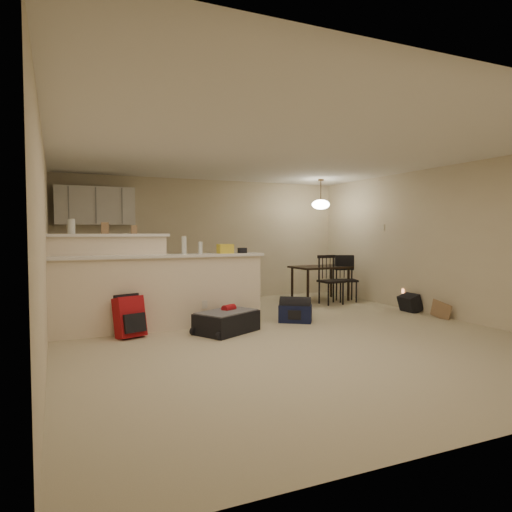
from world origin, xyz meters
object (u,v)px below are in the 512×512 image
pendant_lamp (321,204)px  navy_duffel (295,313)px  dining_chair_near (331,280)px  suitcase (227,322)px  dining_chair_far (346,279)px  dining_table (320,270)px  black_daypack (410,303)px  red_backpack (129,317)px

pendant_lamp → navy_duffel: bearing=-131.0°
pendant_lamp → dining_chair_near: pendant_lamp is taller
suitcase → dining_chair_far: bearing=-0.9°
dining_chair_far → pendant_lamp: bearing=157.1°
dining_table → black_daypack: 2.02m
dining_table → black_daypack: (0.73, -1.82, -0.47)m
suitcase → navy_duffel: size_ratio=1.69×
red_backpack → navy_duffel: bearing=-18.1°
dining_chair_far → black_daypack: (0.33, -1.46, -0.31)m
dining_table → suitcase: 3.53m
dining_chair_far → suitcase: dining_chair_far is taller
dining_chair_near → dining_chair_far: bearing=17.8°
navy_duffel → black_daypack: (2.31, 0.00, 0.01)m
dining_chair_near → suitcase: 3.17m
dining_table → navy_duffel: bearing=-133.3°
dining_chair_near → pendant_lamp: bearing=80.5°
navy_duffel → dining_chair_near: bearing=74.7°
dining_table → dining_chair_far: (0.40, -0.36, -0.17)m
suitcase → red_backpack: size_ratio=1.56×
dining_table → dining_chair_far: 0.56m
navy_duffel → black_daypack: size_ratio=1.48×
pendant_lamp → dining_chair_near: (-0.07, -0.52, -1.51)m
dining_chair_near → black_daypack: dining_chair_near is taller
pendant_lamp → red_backpack: pendant_lamp is taller
dining_chair_near → navy_duffel: bearing=-140.7°
dining_table → pendant_lamp: size_ratio=1.88×
dining_chair_near → red_backpack: bearing=-163.7°
pendant_lamp → black_daypack: size_ratio=1.82×
dining_table → suitcase: dining_table is taller
red_backpack → pendant_lamp: bearing=5.7°
pendant_lamp → suitcase: size_ratio=0.73×
pendant_lamp → dining_chair_far: bearing=-41.7°
dining_chair_far → black_daypack: size_ratio=2.70×
dining_table → dining_chair_far: dining_chair_far is taller
dining_chair_far → suitcase: bearing=-133.2°
navy_duffel → dining_chair_far: bearing=70.4°
dining_chair_near → black_daypack: 1.56m
suitcase → black_daypack: (3.55, 0.25, 0.01)m
dining_chair_near → red_backpack: (-4.04, -1.30, -0.21)m
pendant_lamp → dining_table: bearing=0.0°
dining_chair_far → dining_table: bearing=157.1°
red_backpack → navy_duffel: size_ratio=1.08×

